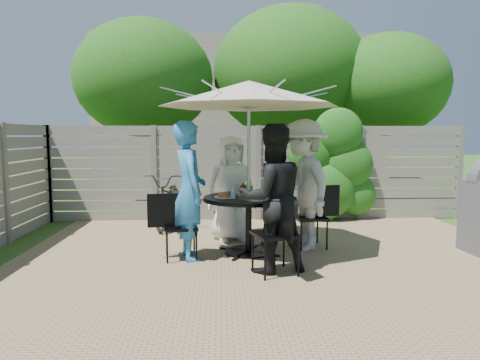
{
  "coord_description": "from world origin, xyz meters",
  "views": [
    {
      "loc": [
        -0.73,
        -5.23,
        1.66
      ],
      "look_at": [
        -0.45,
        0.81,
        1.02
      ],
      "focal_mm": 32.0,
      "sensor_mm": 36.0,
      "label": 1
    }
  ],
  "objects_px": {
    "person_right": "(303,185)",
    "plate_right": "(273,194)",
    "bicycle": "(169,199)",
    "patio_table": "(249,214)",
    "plate_left": "(224,196)",
    "person_left": "(189,191)",
    "glass_back": "(236,190)",
    "chair_right": "(311,230)",
    "umbrella": "(249,94)",
    "chair_back": "(229,223)",
    "plate_front": "(258,198)",
    "chair_front": "(276,251)",
    "person_front": "(271,199)",
    "glass_right": "(263,190)",
    "chair_left": "(180,240)",
    "glass_front": "(262,194)",
    "coffee_cup": "(250,190)",
    "glass_left": "(233,193)",
    "plate_back": "(240,192)",
    "person_back": "(231,189)",
    "syrup_jug": "(243,191)"
  },
  "relations": [
    {
      "from": "person_left",
      "to": "glass_back",
      "type": "distance_m",
      "value": 0.77
    },
    {
      "from": "chair_front",
      "to": "syrup_jug",
      "type": "height_order",
      "value": "chair_front"
    },
    {
      "from": "plate_back",
      "to": "person_right",
      "type": "bearing_deg",
      "value": -7.89
    },
    {
      "from": "plate_left",
      "to": "plate_right",
      "type": "height_order",
      "value": "same"
    },
    {
      "from": "plate_left",
      "to": "glass_front",
      "type": "height_order",
      "value": "glass_front"
    },
    {
      "from": "person_left",
      "to": "chair_front",
      "type": "height_order",
      "value": "person_left"
    },
    {
      "from": "patio_table",
      "to": "coffee_cup",
      "type": "relative_size",
      "value": 12.73
    },
    {
      "from": "plate_back",
      "to": "glass_right",
      "type": "bearing_deg",
      "value": -28.94
    },
    {
      "from": "umbrella",
      "to": "glass_right",
      "type": "relative_size",
      "value": 21.7
    },
    {
      "from": "person_left",
      "to": "plate_left",
      "type": "relative_size",
      "value": 7.1
    },
    {
      "from": "umbrella",
      "to": "plate_right",
      "type": "relative_size",
      "value": 11.68
    },
    {
      "from": "person_right",
      "to": "glass_front",
      "type": "distance_m",
      "value": 0.77
    },
    {
      "from": "bicycle",
      "to": "plate_right",
      "type": "bearing_deg",
      "value": -43.37
    },
    {
      "from": "syrup_jug",
      "to": "chair_left",
      "type": "bearing_deg",
      "value": -161.4
    },
    {
      "from": "chair_left",
      "to": "chair_front",
      "type": "bearing_deg",
      "value": -37.57
    },
    {
      "from": "chair_back",
      "to": "glass_front",
      "type": "height_order",
      "value": "glass_front"
    },
    {
      "from": "bicycle",
      "to": "plate_back",
      "type": "bearing_deg",
      "value": -47.97
    },
    {
      "from": "patio_table",
      "to": "plate_right",
      "type": "xyz_separation_m",
      "value": [
        0.35,
        0.1,
        0.27
      ]
    },
    {
      "from": "chair_front",
      "to": "bicycle",
      "type": "bearing_deg",
      "value": 13.02
    },
    {
      "from": "patio_table",
      "to": "chair_front",
      "type": "relative_size",
      "value": 1.53
    },
    {
      "from": "person_right",
      "to": "bicycle",
      "type": "distance_m",
      "value": 2.81
    },
    {
      "from": "chair_right",
      "to": "bicycle",
      "type": "bearing_deg",
      "value": -45.05
    },
    {
      "from": "glass_front",
      "to": "syrup_jug",
      "type": "distance_m",
      "value": 0.35
    },
    {
      "from": "chair_front",
      "to": "plate_left",
      "type": "height_order",
      "value": "chair_front"
    },
    {
      "from": "chair_back",
      "to": "plate_front",
      "type": "relative_size",
      "value": 3.18
    },
    {
      "from": "syrup_jug",
      "to": "person_front",
      "type": "bearing_deg",
      "value": -70.54
    },
    {
      "from": "plate_right",
      "to": "coffee_cup",
      "type": "bearing_deg",
      "value": 155.33
    },
    {
      "from": "chair_back",
      "to": "plate_front",
      "type": "height_order",
      "value": "plate_front"
    },
    {
      "from": "chair_front",
      "to": "person_front",
      "type": "height_order",
      "value": "person_front"
    },
    {
      "from": "person_left",
      "to": "chair_front",
      "type": "distance_m",
      "value": 1.42
    },
    {
      "from": "chair_front",
      "to": "plate_front",
      "type": "bearing_deg",
      "value": -0.08
    },
    {
      "from": "chair_back",
      "to": "plate_right",
      "type": "xyz_separation_m",
      "value": [
        0.61,
        -0.83,
        0.59
      ]
    },
    {
      "from": "bicycle",
      "to": "patio_table",
      "type": "bearing_deg",
      "value": -51.13
    },
    {
      "from": "glass_left",
      "to": "glass_right",
      "type": "xyz_separation_m",
      "value": [
        0.44,
        0.34,
        0.0
      ]
    },
    {
      "from": "chair_right",
      "to": "umbrella",
      "type": "bearing_deg",
      "value": 7.74
    },
    {
      "from": "bicycle",
      "to": "person_right",
      "type": "bearing_deg",
      "value": -34.6
    },
    {
      "from": "person_back",
      "to": "plate_left",
      "type": "xyz_separation_m",
      "value": [
        -0.12,
        -0.9,
        0.01
      ]
    },
    {
      "from": "glass_left",
      "to": "plate_left",
      "type": "bearing_deg",
      "value": 149.31
    },
    {
      "from": "plate_left",
      "to": "person_right",
      "type": "bearing_deg",
      "value": 15.56
    },
    {
      "from": "chair_back",
      "to": "person_front",
      "type": "distance_m",
      "value": 1.91
    },
    {
      "from": "umbrella",
      "to": "chair_back",
      "type": "xyz_separation_m",
      "value": [
        -0.26,
        0.93,
        -1.97
      ]
    },
    {
      "from": "person_right",
      "to": "plate_right",
      "type": "relative_size",
      "value": 7.26
    },
    {
      "from": "chair_front",
      "to": "coffee_cup",
      "type": "bearing_deg",
      "value": -4.9
    },
    {
      "from": "person_left",
      "to": "plate_back",
      "type": "relative_size",
      "value": 7.1
    },
    {
      "from": "person_front",
      "to": "chair_front",
      "type": "bearing_deg",
      "value": 90.01
    },
    {
      "from": "person_right",
      "to": "plate_right",
      "type": "bearing_deg",
      "value": -90.0
    },
    {
      "from": "chair_front",
      "to": "person_front",
      "type": "distance_m",
      "value": 0.61
    },
    {
      "from": "person_front",
      "to": "glass_right",
      "type": "distance_m",
      "value": 0.97
    },
    {
      "from": "glass_right",
      "to": "coffee_cup",
      "type": "height_order",
      "value": "glass_right"
    },
    {
      "from": "umbrella",
      "to": "patio_table",
      "type": "bearing_deg",
      "value": 45.0
    }
  ]
}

